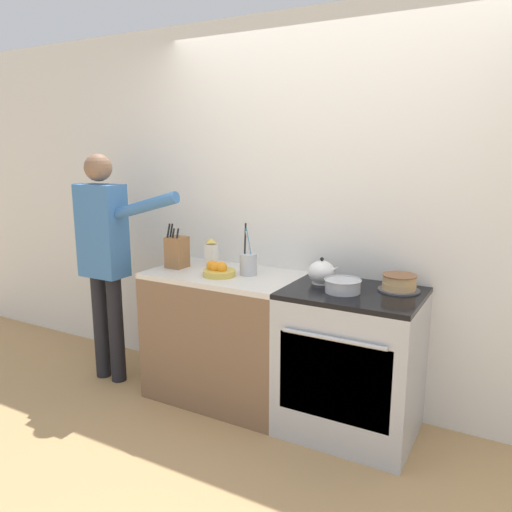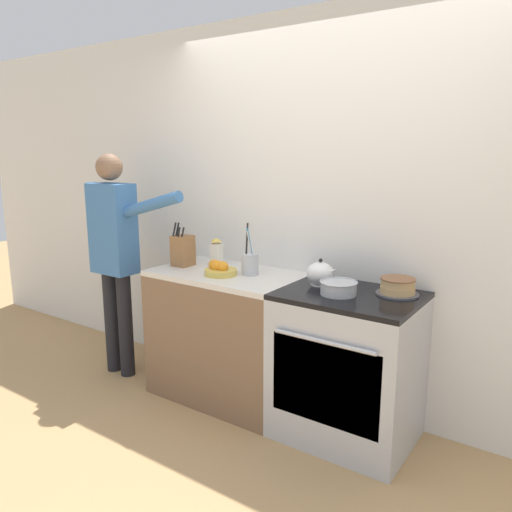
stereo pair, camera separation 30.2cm
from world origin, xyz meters
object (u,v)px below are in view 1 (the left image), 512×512
mixing_bowl (343,286)px  milk_carton (211,253)px  knife_block (177,252)px  fruit_bowl (218,270)px  layer_cake (399,283)px  stove_range (350,362)px  utensil_crock (248,263)px  person_baker (104,249)px  tea_kettle (322,272)px

mixing_bowl → milk_carton: size_ratio=1.07×
knife_block → fruit_bowl: size_ratio=1.45×
layer_cake → fruit_bowl: size_ratio=1.13×
layer_cake → fruit_bowl: bearing=-169.2°
stove_range → mixing_bowl: bearing=-129.9°
layer_cake → mixing_bowl: size_ratio=1.12×
layer_cake → utensil_crock: bearing=-174.3°
utensil_crock → person_baker: (-1.09, -0.22, 0.03)m
layer_cake → person_baker: bearing=-171.2°
mixing_bowl → knife_block: bearing=178.3°
knife_block → fruit_bowl: 0.40m
stove_range → milk_carton: 1.23m
knife_block → fruit_bowl: knife_block is taller
tea_kettle → mixing_bowl: bearing=-35.1°
utensil_crock → fruit_bowl: bearing=-143.6°
stove_range → knife_block: bearing=-179.1°
stove_range → person_baker: 1.92m
mixing_bowl → fruit_bowl: bearing=-178.2°
mixing_bowl → utensil_crock: bearing=172.3°
knife_block → stove_range: bearing=0.9°
knife_block → milk_carton: size_ratio=1.53×
tea_kettle → milk_carton: 0.86m
knife_block → layer_cake: bearing=5.8°
stove_range → fruit_bowl: (-0.90, -0.08, 0.49)m
layer_cake → milk_carton: 1.32m
person_baker → stove_range: bearing=11.3°
stove_range → tea_kettle: tea_kettle is taller
layer_cake → knife_block: knife_block is taller
layer_cake → person_baker: (-2.06, -0.32, 0.07)m
milk_carton → layer_cake: bearing=0.9°
knife_block → fruit_bowl: (0.39, -0.06, -0.08)m
mixing_bowl → person_baker: 1.79m
stove_range → layer_cake: (0.23, 0.14, 0.50)m
stove_range → layer_cake: layer_cake is taller
mixing_bowl → utensil_crock: utensil_crock is taller
knife_block → milk_carton: (0.20, 0.13, -0.01)m
tea_kettle → mixing_bowl: tea_kettle is taller
mixing_bowl → stove_range: bearing=50.1°
mixing_bowl → tea_kettle: bearing=144.9°
stove_range → knife_block: knife_block is taller
tea_kettle → milk_carton: milk_carton is taller
utensil_crock → milk_carton: 0.36m
milk_carton → knife_block: bearing=-146.3°
stove_range → person_baker: (-1.83, -0.19, 0.57)m
mixing_bowl → knife_block: knife_block is taller
stove_range → layer_cake: size_ratio=3.69×
layer_cake → utensil_crock: utensil_crock is taller
person_baker → fruit_bowl: bearing=11.8°
utensil_crock → knife_block: bearing=-174.0°
tea_kettle → person_baker: person_baker is taller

